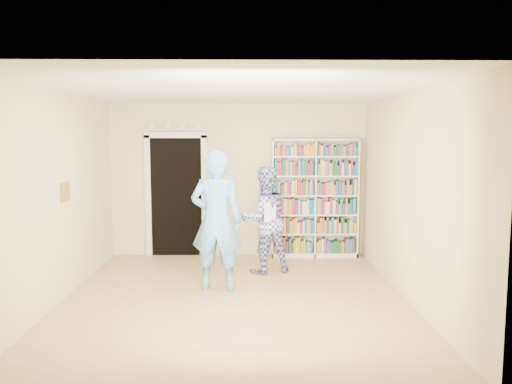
% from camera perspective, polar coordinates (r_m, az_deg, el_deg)
% --- Properties ---
extents(floor, '(5.00, 5.00, 0.00)m').
position_cam_1_polar(floor, '(6.70, -2.42, -12.14)').
color(floor, '#AB7B53').
rests_on(floor, ground).
extents(ceiling, '(5.00, 5.00, 0.00)m').
position_cam_1_polar(ceiling, '(6.38, -2.54, 11.53)').
color(ceiling, white).
rests_on(ceiling, wall_back).
extents(wall_back, '(4.50, 0.00, 4.50)m').
position_cam_1_polar(wall_back, '(8.89, -2.05, 1.35)').
color(wall_back, beige).
rests_on(wall_back, floor).
extents(wall_left, '(0.00, 5.00, 5.00)m').
position_cam_1_polar(wall_left, '(6.84, -21.67, -0.59)').
color(wall_left, beige).
rests_on(wall_left, floor).
extents(wall_right, '(0.00, 5.00, 5.00)m').
position_cam_1_polar(wall_right, '(6.73, 17.06, -0.53)').
color(wall_right, beige).
rests_on(wall_right, floor).
extents(bookshelf, '(1.51, 0.28, 2.08)m').
position_cam_1_polar(bookshelf, '(8.84, 6.72, -0.66)').
color(bookshelf, white).
rests_on(bookshelf, floor).
extents(doorway, '(1.10, 0.08, 2.43)m').
position_cam_1_polar(doorway, '(8.97, -9.09, 0.23)').
color(doorway, black).
rests_on(doorway, floor).
extents(wall_art, '(0.03, 0.25, 0.25)m').
position_cam_1_polar(wall_art, '(7.02, -20.96, 0.01)').
color(wall_art, brown).
rests_on(wall_art, wall_left).
extents(man_blue, '(0.75, 0.54, 1.94)m').
position_cam_1_polar(man_blue, '(6.89, -4.54, -3.29)').
color(man_blue, '#64A4DE').
rests_on(man_blue, floor).
extents(man_plaid, '(0.98, 0.87, 1.67)m').
position_cam_1_polar(man_plaid, '(7.79, 0.97, -3.19)').
color(man_plaid, '#2F3991').
rests_on(man_plaid, floor).
extents(paper_sheet, '(0.18, 0.12, 0.29)m').
position_cam_1_polar(paper_sheet, '(7.52, 1.61, -2.28)').
color(paper_sheet, white).
rests_on(paper_sheet, man_plaid).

